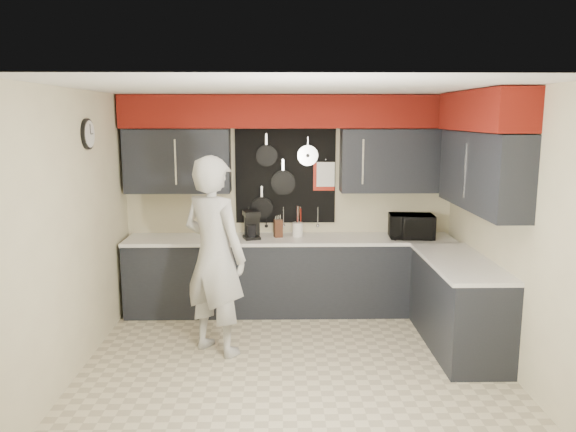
{
  "coord_description": "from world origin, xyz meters",
  "views": [
    {
      "loc": [
        -0.15,
        -5.1,
        2.35
      ],
      "look_at": [
        -0.04,
        0.5,
        1.35
      ],
      "focal_mm": 35.0,
      "sensor_mm": 36.0,
      "label": 1
    }
  ],
  "objects_px": {
    "utensil_crock": "(298,229)",
    "microwave": "(411,226)",
    "coffee_maker": "(252,224)",
    "person": "(214,256)",
    "knife_block": "(278,228)"
  },
  "relations": [
    {
      "from": "microwave",
      "to": "person",
      "type": "bearing_deg",
      "value": -149.14
    },
    {
      "from": "microwave",
      "to": "knife_block",
      "type": "xyz_separation_m",
      "value": [
        -1.58,
        0.09,
        -0.04
      ]
    },
    {
      "from": "utensil_crock",
      "to": "person",
      "type": "xyz_separation_m",
      "value": [
        -0.87,
        -1.24,
        -0.01
      ]
    },
    {
      "from": "person",
      "to": "utensil_crock",
      "type": "bearing_deg",
      "value": -90.33
    },
    {
      "from": "coffee_maker",
      "to": "person",
      "type": "xyz_separation_m",
      "value": [
        -0.32,
        -1.14,
        -0.1
      ]
    },
    {
      "from": "knife_block",
      "to": "coffee_maker",
      "type": "bearing_deg",
      "value": 178.05
    },
    {
      "from": "utensil_crock",
      "to": "coffee_maker",
      "type": "xyz_separation_m",
      "value": [
        -0.55,
        -0.1,
        0.09
      ]
    },
    {
      "from": "microwave",
      "to": "utensil_crock",
      "type": "height_order",
      "value": "microwave"
    },
    {
      "from": "coffee_maker",
      "to": "person",
      "type": "relative_size",
      "value": 0.17
    },
    {
      "from": "utensil_crock",
      "to": "person",
      "type": "height_order",
      "value": "person"
    },
    {
      "from": "knife_block",
      "to": "person",
      "type": "xyz_separation_m",
      "value": [
        -0.63,
        -1.2,
        -0.03
      ]
    },
    {
      "from": "utensil_crock",
      "to": "microwave",
      "type": "bearing_deg",
      "value": -5.51
    },
    {
      "from": "knife_block",
      "to": "utensil_crock",
      "type": "relative_size",
      "value": 1.25
    },
    {
      "from": "microwave",
      "to": "coffee_maker",
      "type": "distance_m",
      "value": 1.89
    },
    {
      "from": "knife_block",
      "to": "utensil_crock",
      "type": "xyz_separation_m",
      "value": [
        0.23,
        0.04,
        -0.02
      ]
    }
  ]
}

